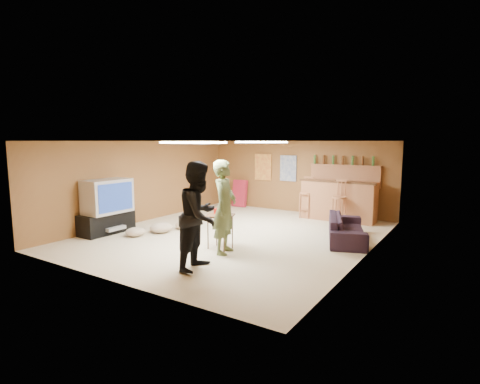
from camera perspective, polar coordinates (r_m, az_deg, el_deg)
The scene contains 32 objects.
ground at distance 8.87m, azimuth -0.70°, elevation -6.56°, with size 7.00×7.00×0.00m, color beige.
ceiling at distance 8.60m, azimuth -0.73°, elevation 7.80°, with size 6.00×7.00×0.02m, color silver.
wall_back at distance 11.73m, azimuth 8.74°, elevation 2.33°, with size 6.00×0.02×2.20m, color brown.
wall_front at distance 6.09m, azimuth -19.17°, elevation -3.05°, with size 6.00×0.02×2.20m, color brown.
wall_left at distance 10.61m, azimuth -14.38°, elevation 1.60°, with size 0.02×7.00×2.20m, color brown.
wall_right at distance 7.46m, azimuth 18.90°, elevation -1.10°, with size 0.02×7.00×2.20m, color brown.
tv_stand at distance 9.57m, azimuth -19.64°, elevation -4.42°, with size 0.55×1.30×0.50m, color black.
dvd_box at distance 9.42m, azimuth -18.79°, elevation -5.20°, with size 0.35×0.50×0.08m, color #B2B2B7.
tv_body at distance 9.40m, azimuth -19.56°, elevation -0.60°, with size 0.60×1.10×0.80m, color #B2B2B7.
tv_screen at distance 9.16m, azimuth -18.37°, elevation -0.76°, with size 0.02×0.95×0.65m, color navy.
bar_counter at distance 10.76m, azimuth 14.80°, elevation -1.29°, with size 2.00×0.60×1.10m, color #9A5C38.
bar_lip at distance 10.45m, azimuth 14.48°, elevation 1.51°, with size 2.10×0.12×0.05m, color #3E2513.
bar_shelf at distance 11.08m, azimuth 15.69°, elevation 3.89°, with size 2.00×0.18×0.05m, color #9A5C38.
bar_backing at distance 11.12m, azimuth 15.67°, elevation 2.35°, with size 2.00×0.14×0.60m, color #9A5C38.
poster_left at distance 12.21m, azimuth 3.53°, elevation 3.79°, with size 0.60×0.03×0.85m, color #BF3F26.
poster_right at distance 11.80m, azimuth 7.36°, elevation 3.60°, with size 0.55×0.03×0.80m, color #334C99.
folding_chair_stack at distance 12.58m, azimuth -0.04°, elevation -0.20°, with size 0.50×0.14×0.90m, color #AC1F37.
ceiling_panel_front at distance 7.39m, azimuth -7.20°, elevation 7.50°, with size 1.20×0.60×0.04m, color white.
ceiling_panel_back at distance 9.62m, azimuth 3.25°, elevation 7.61°, with size 1.20×0.60×0.04m, color white.
person_olive at distance 7.30m, azimuth -2.37°, elevation -2.30°, with size 0.67×0.44×1.84m, color #5B6A3D.
person_black at distance 6.45m, azimuth -6.21°, elevation -3.58°, with size 0.91×0.71×1.86m, color black.
sofa at distance 8.65m, azimuth 15.96°, elevation -5.33°, with size 1.92×0.75×0.56m, color black.
tray_table at distance 7.70m, azimuth -3.04°, elevation -6.09°, with size 0.55×0.44×0.71m, color #3E2513.
cup_red_near at distance 7.71m, azimuth -3.71°, elevation -2.94°, with size 0.08×0.08×0.11m, color red.
cup_red_far at distance 7.50m, azimuth -2.85°, elevation -3.24°, with size 0.08×0.08×0.11m, color red.
cup_blue at distance 7.59m, azimuth -1.85°, elevation -3.13°, with size 0.08×0.08×0.11m, color #1E1594.
bar_stool_left at distance 10.86m, azimuth 10.04°, elevation -0.61°, with size 0.40×0.40×1.27m, color #9A5C38, non-canonical shape.
bar_stool_right at distance 10.20m, azimuth 14.87°, elevation -1.79°, with size 0.35×0.35×1.10m, color #9A5C38, non-canonical shape.
cushion_near_tv at distance 9.29m, azimuth -11.95°, elevation -5.30°, with size 0.54×0.54×0.24m, color tan.
cushion_mid at distance 9.56m, azimuth -8.47°, elevation -4.95°, with size 0.46×0.46×0.21m, color tan.
cushion_far at distance 9.08m, azimuth -15.67°, elevation -5.87°, with size 0.45×0.45×0.20m, color tan.
bottle_row at distance 11.07m, azimuth 15.39°, elevation 4.70°, with size 1.76×0.08×0.26m, color #3F7233, non-canonical shape.
Camera 1 is at (4.73, -7.18, 2.20)m, focal length 28.00 mm.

